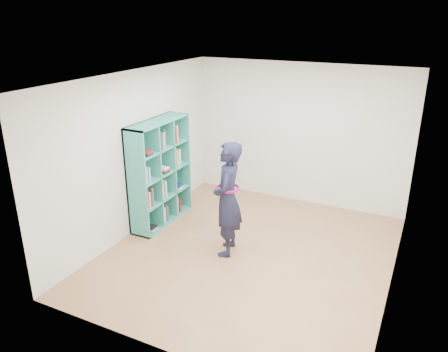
% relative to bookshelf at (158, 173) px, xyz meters
% --- Properties ---
extents(floor, '(4.50, 4.50, 0.00)m').
position_rel_bookshelf_xyz_m(floor, '(1.83, -0.35, -0.87)').
color(floor, '#986845').
rests_on(floor, ground).
extents(ceiling, '(4.50, 4.50, 0.00)m').
position_rel_bookshelf_xyz_m(ceiling, '(1.83, -0.35, 1.73)').
color(ceiling, white).
rests_on(ceiling, wall_back).
extents(wall_left, '(0.02, 4.50, 2.60)m').
position_rel_bookshelf_xyz_m(wall_left, '(-0.17, -0.35, 0.43)').
color(wall_left, silver).
rests_on(wall_left, floor).
extents(wall_right, '(0.02, 4.50, 2.60)m').
position_rel_bookshelf_xyz_m(wall_right, '(3.83, -0.35, 0.43)').
color(wall_right, silver).
rests_on(wall_right, floor).
extents(wall_back, '(4.00, 0.02, 2.60)m').
position_rel_bookshelf_xyz_m(wall_back, '(1.83, 1.90, 0.43)').
color(wall_back, silver).
rests_on(wall_back, floor).
extents(wall_front, '(4.00, 0.02, 2.60)m').
position_rel_bookshelf_xyz_m(wall_front, '(1.83, -2.60, 0.43)').
color(wall_front, silver).
rests_on(wall_front, floor).
extents(bookshelf, '(0.39, 1.33, 1.78)m').
position_rel_bookshelf_xyz_m(bookshelf, '(0.00, 0.00, 0.00)').
color(bookshelf, '#298077').
rests_on(bookshelf, floor).
extents(person, '(0.57, 0.72, 1.73)m').
position_rel_bookshelf_xyz_m(person, '(1.50, -0.44, -0.01)').
color(person, black).
rests_on(person, floor).
extents(smartphone, '(0.06, 0.09, 0.14)m').
position_rel_bookshelf_xyz_m(smartphone, '(1.32, -0.39, 0.11)').
color(smartphone, silver).
rests_on(smartphone, person).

